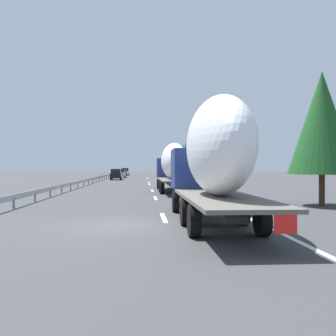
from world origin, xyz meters
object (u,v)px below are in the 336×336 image
object	(u,v)px
car_white_van	(126,172)
car_black_suv	(116,174)
truck_lead	(173,165)
truck_trailing	(214,156)
car_blue_sedan	(124,172)
car_silver_hatch	(121,173)
road_sign	(182,167)

from	to	relation	value
car_white_van	car_black_suv	bearing A→B (deg)	-179.88
truck_lead	truck_trailing	size ratio (longest dim) A/B	1.14
truck_lead	car_blue_sedan	world-z (taller)	truck_lead
car_white_van	car_silver_hatch	distance (m)	25.49
car_black_suv	car_silver_hatch	world-z (taller)	car_black_suv
road_sign	car_white_van	bearing A→B (deg)	11.48
car_blue_sedan	road_sign	size ratio (longest dim) A/B	1.22
truck_trailing	road_sign	world-z (taller)	truck_trailing
truck_trailing	car_black_suv	bearing A→B (deg)	7.92
car_blue_sedan	truck_lead	bearing A→B (deg)	-173.33
truck_trailing	car_blue_sedan	distance (m)	83.48
truck_trailing	car_white_van	bearing A→B (deg)	4.54
truck_trailing	car_silver_hatch	distance (m)	67.45
car_black_suv	car_white_van	bearing A→B (deg)	0.12
truck_trailing	road_sign	size ratio (longest dim) A/B	3.68
car_black_suv	car_white_van	size ratio (longest dim) A/B	1.05
truck_lead	car_white_van	world-z (taller)	truck_lead
truck_lead	road_sign	distance (m)	21.75
truck_lead	road_sign	world-z (taller)	truck_lead
car_silver_hatch	car_blue_sedan	bearing A→B (deg)	0.87
car_blue_sedan	road_sign	bearing A→B (deg)	-165.94
truck_trailing	car_white_van	xyz separation A→B (m)	(92.53, 7.35, -1.65)
truck_lead	car_white_van	size ratio (longest dim) A/B	3.33
truck_lead	car_black_suv	world-z (taller)	truck_lead
car_black_suv	car_blue_sedan	size ratio (longest dim) A/B	1.09
car_white_van	truck_lead	bearing A→B (deg)	-174.25
truck_lead	car_white_van	xyz separation A→B (m)	(73.00, 7.35, -1.46)
car_silver_hatch	car_white_van	bearing A→B (deg)	0.36
truck_trailing	car_black_suv	size ratio (longest dim) A/B	2.79
truck_trailing	car_white_van	size ratio (longest dim) A/B	2.94
car_blue_sedan	road_sign	xyz separation A→B (m)	(-42.07, -10.54, 1.35)
truck_lead	car_silver_hatch	xyz separation A→B (m)	(47.51, 7.19, -1.51)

